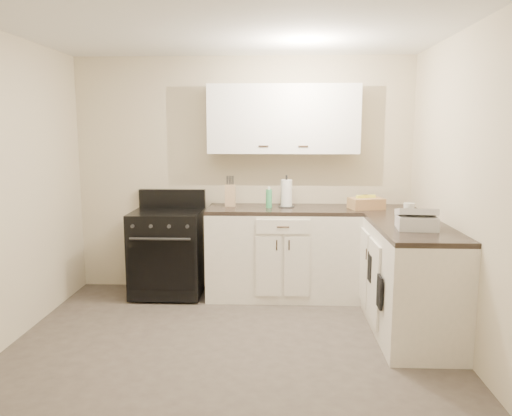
{
  "coord_description": "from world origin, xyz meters",
  "views": [
    {
      "loc": [
        0.36,
        -3.58,
        1.72
      ],
      "look_at": [
        0.18,
        0.85,
        1.04
      ],
      "focal_mm": 35.0,
      "sensor_mm": 36.0,
      "label": 1
    }
  ],
  "objects_px": {
    "countertop_grill": "(416,222)",
    "knife_block": "(230,195)",
    "paper_towel": "(286,193)",
    "wicker_basket": "(366,203)",
    "stove": "(168,252)"
  },
  "relations": [
    {
      "from": "knife_block",
      "to": "countertop_grill",
      "type": "xyz_separation_m",
      "value": [
        1.61,
        -1.16,
        -0.06
      ]
    },
    {
      "from": "knife_block",
      "to": "countertop_grill",
      "type": "relative_size",
      "value": 0.76
    },
    {
      "from": "countertop_grill",
      "to": "knife_block",
      "type": "bearing_deg",
      "value": 149.72
    },
    {
      "from": "wicker_basket",
      "to": "countertop_grill",
      "type": "distance_m",
      "value": 1.07
    },
    {
      "from": "stove",
      "to": "knife_block",
      "type": "bearing_deg",
      "value": 8.81
    },
    {
      "from": "countertop_grill",
      "to": "stove",
      "type": "bearing_deg",
      "value": 160.42
    },
    {
      "from": "stove",
      "to": "knife_block",
      "type": "height_order",
      "value": "knife_block"
    },
    {
      "from": "stove",
      "to": "paper_towel",
      "type": "xyz_separation_m",
      "value": [
        1.24,
        0.07,
        0.62
      ]
    },
    {
      "from": "paper_towel",
      "to": "countertop_grill",
      "type": "xyz_separation_m",
      "value": [
        1.02,
        -1.13,
        -0.09
      ]
    },
    {
      "from": "countertop_grill",
      "to": "wicker_basket",
      "type": "bearing_deg",
      "value": 107.25
    },
    {
      "from": "paper_towel",
      "to": "stove",
      "type": "bearing_deg",
      "value": -176.81
    },
    {
      "from": "knife_block",
      "to": "paper_towel",
      "type": "bearing_deg",
      "value": -3.07
    },
    {
      "from": "paper_towel",
      "to": "wicker_basket",
      "type": "height_order",
      "value": "paper_towel"
    },
    {
      "from": "knife_block",
      "to": "countertop_grill",
      "type": "distance_m",
      "value": 1.99
    },
    {
      "from": "knife_block",
      "to": "paper_towel",
      "type": "xyz_separation_m",
      "value": [
        0.59,
        -0.03,
        0.03
      ]
    }
  ]
}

